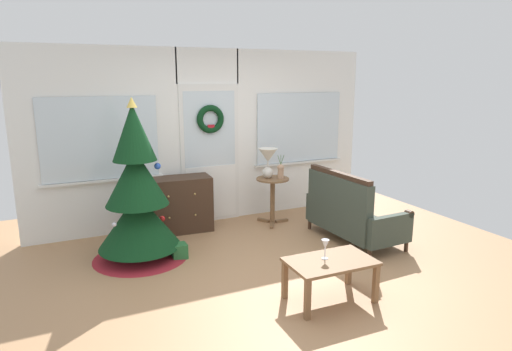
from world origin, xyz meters
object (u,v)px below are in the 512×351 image
object	(u,v)px
dresser_cabinet	(179,204)
gift_box	(179,251)
side_table	(273,191)
coffee_table	(330,266)
wine_glass	(325,245)
flower_vase	(281,171)
settee_sofa	(349,214)
table_lamp	(268,159)
christmas_tree	(138,201)

from	to	relation	value
dresser_cabinet	gift_box	distance (m)	1.03
dresser_cabinet	side_table	size ratio (longest dim) A/B	1.33
coffee_table	wine_glass	distance (m)	0.21
flower_vase	coffee_table	distance (m)	2.39
flower_vase	coffee_table	size ratio (longest dim) A/B	0.41
side_table	gift_box	world-z (taller)	side_table
coffee_table	wine_glass	size ratio (longest dim) A/B	4.37
settee_sofa	table_lamp	bearing A→B (deg)	120.56
flower_vase	christmas_tree	bearing A→B (deg)	-169.44
flower_vase	side_table	bearing A→B (deg)	149.04
coffee_table	table_lamp	bearing A→B (deg)	77.90
side_table	gift_box	bearing A→B (deg)	-157.36
christmas_tree	gift_box	xyz separation A→B (m)	(0.42, -0.22, -0.63)
flower_vase	coffee_table	xyz separation A→B (m)	(-0.66, -2.25, -0.46)
christmas_tree	wine_glass	world-z (taller)	christmas_tree
coffee_table	flower_vase	bearing A→B (deg)	73.57
side_table	coffee_table	bearing A→B (deg)	-103.71
settee_sofa	coffee_table	bearing A→B (deg)	-132.98
coffee_table	gift_box	distance (m)	1.96
settee_sofa	coffee_table	world-z (taller)	settee_sofa
table_lamp	wine_glass	bearing A→B (deg)	-103.13
coffee_table	settee_sofa	bearing A→B (deg)	47.02
gift_box	flower_vase	bearing A→B (deg)	19.68
table_lamp	christmas_tree	bearing A→B (deg)	-165.85
wine_glass	coffee_table	bearing A→B (deg)	-59.24
christmas_tree	settee_sofa	bearing A→B (deg)	-13.07
coffee_table	gift_box	bearing A→B (deg)	122.70
dresser_cabinet	side_table	distance (m)	1.38
table_lamp	dresser_cabinet	bearing A→B (deg)	169.50
settee_sofa	side_table	bearing A→B (deg)	119.09
table_lamp	flower_vase	size ratio (longest dim) A/B	1.26
settee_sofa	gift_box	distance (m)	2.26
side_table	gift_box	size ratio (longest dim) A/B	3.86
table_lamp	side_table	bearing A→B (deg)	-33.69
christmas_tree	table_lamp	distance (m)	2.05
settee_sofa	table_lamp	size ratio (longest dim) A/B	3.19
settee_sofa	wine_glass	size ratio (longest dim) A/B	7.21
flower_vase	wine_glass	size ratio (longest dim) A/B	1.79
table_lamp	gift_box	xyz separation A→B (m)	(-1.55, -0.71, -0.89)
flower_vase	gift_box	world-z (taller)	flower_vase
coffee_table	gift_box	size ratio (longest dim) A/B	4.73
table_lamp	flower_vase	xyz separation A→B (m)	(0.16, -0.10, -0.17)
table_lamp	wine_glass	xyz separation A→B (m)	(-0.54, -2.30, -0.42)
dresser_cabinet	coffee_table	world-z (taller)	dresser_cabinet
table_lamp	flower_vase	world-z (taller)	table_lamp
dresser_cabinet	table_lamp	xyz separation A→B (m)	(1.28, -0.24, 0.59)
dresser_cabinet	gift_box	bearing A→B (deg)	-105.95
settee_sofa	coffee_table	size ratio (longest dim) A/B	1.65
christmas_tree	settee_sofa	size ratio (longest dim) A/B	1.37
settee_sofa	side_table	xyz separation A→B (m)	(-0.59, 1.07, 0.12)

